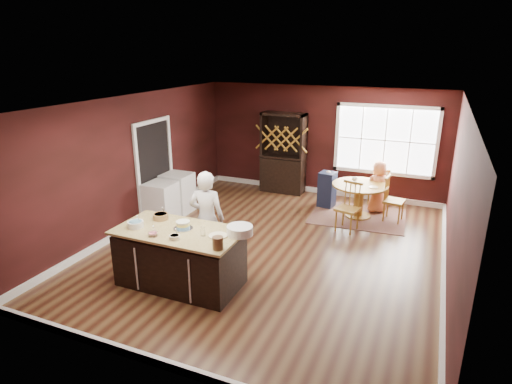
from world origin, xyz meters
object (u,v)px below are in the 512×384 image
layer_cake (183,225)px  chair_south (348,207)px  baker (207,219)px  hutch (283,153)px  chair_east (394,199)px  chair_north (378,187)px  kitchen_island (180,258)px  dryer (178,193)px  toddler (330,174)px  high_chair (327,189)px  washer (161,202)px  seated_woman (378,187)px  dining_table (359,194)px

layer_cake → chair_south: bearing=57.4°
baker → hutch: size_ratio=0.82×
chair_east → baker: bearing=147.3°
layer_cake → chair_south: (1.94, 3.03, -0.47)m
chair_north → baker: bearing=32.9°
kitchen_island → dryer: bearing=123.6°
toddler → hutch: hutch is taller
layer_cake → high_chair: bearing=74.0°
washer → dryer: bearing=90.0°
seated_woman → dryer: 4.52m
baker → toddler: (1.25, 3.54, -0.02)m
washer → chair_south: bearing=15.9°
kitchen_island → layer_cake: size_ratio=6.49×
high_chair → washer: 3.80m
chair_east → dryer: 4.76m
chair_south → toddler: bearing=133.1°
kitchen_island → chair_east: (2.80, 4.00, 0.06)m
seated_woman → dryer: seated_woman is taller
dining_table → washer: (-3.84, -1.92, -0.10)m
high_chair → hutch: hutch is taller
baker → high_chair: (1.20, 3.55, -0.39)m
baker → chair_east: 4.25m
chair_east → high_chair: chair_east is taller
chair_south → chair_north: bearing=91.8°
toddler → dryer: toddler is taller
dining_table → chair_north: bearing=71.1°
layer_cake → hutch: (-0.11, 4.91, 0.04)m
layer_cake → hutch: 4.91m
dining_table → toddler: (-0.75, 0.35, 0.28)m
layer_cake → hutch: bearing=91.3°
chair_north → seated_woman: (0.04, -0.37, 0.12)m
high_chair → toddler: (0.05, -0.01, 0.37)m
toddler → washer: toddler is taller
kitchen_island → layer_cake: (0.04, 0.07, 0.54)m
dining_table → chair_east: 0.74m
high_chair → kitchen_island: bearing=-98.6°
chair_east → washer: chair_east is taller
baker → high_chair: bearing=-119.6°
baker → seated_woman: size_ratio=1.40×
dining_table → hutch: (-2.14, 1.02, 0.48)m
layer_cake → chair_south: 3.63m
seated_woman → chair_east: bearing=104.9°
layer_cake → seated_woman: size_ratio=0.25×
chair_north → dryer: (-4.13, -2.12, -0.03)m
chair_north → seated_woman: bearing=69.3°
chair_east → toddler: (-1.49, 0.31, 0.31)m
high_chair → baker: bearing=-101.0°
chair_south → hutch: (-2.06, 1.87, 0.51)m
kitchen_island → dining_table: (2.06, 3.96, 0.10)m
washer → hutch: bearing=59.9°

